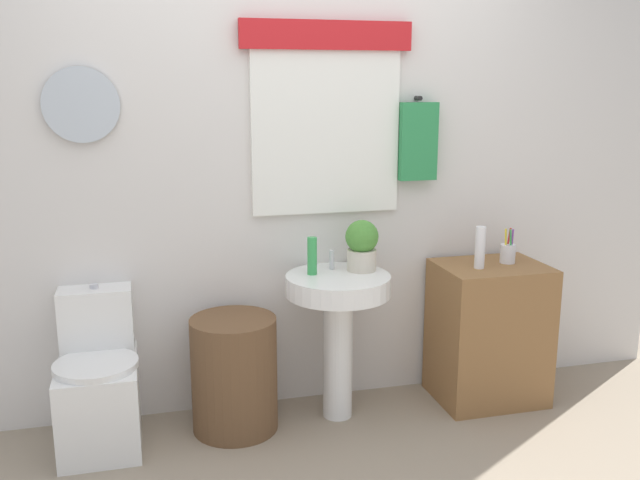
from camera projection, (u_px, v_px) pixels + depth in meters
The scene contains 10 objects.
back_wall at pixel (288, 157), 3.52m from camera, with size 4.40×0.18×2.60m.
toilet at pixel (99, 385), 3.25m from camera, with size 0.38×0.51×0.74m.
laundry_hamper at pixel (234, 374), 3.38m from camera, with size 0.42×0.42×0.57m, color brown.
pedestal_sink at pixel (338, 310), 3.45m from camera, with size 0.52×0.52×0.75m.
faucet at pixel (332, 260), 3.51m from camera, with size 0.03×0.03×0.10m, color silver.
wooden_cabinet at pixel (488, 332), 3.69m from camera, with size 0.56×0.44×0.75m, color olive.
soap_bottle at pixel (312, 256), 3.40m from camera, with size 0.05×0.05×0.19m, color green.
potted_plant at pixel (362, 245), 3.47m from camera, with size 0.17×0.17×0.26m.
lotion_bottle at pixel (480, 247), 3.53m from camera, with size 0.05×0.05×0.22m, color white.
toothbrush_cup at pixel (508, 253), 3.64m from camera, with size 0.08×0.08×0.19m.
Camera 1 is at (-0.73, -2.30, 1.67)m, focal length 38.77 mm.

